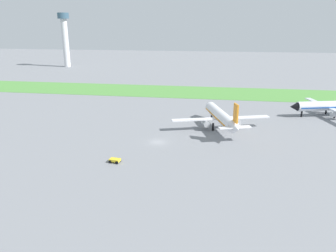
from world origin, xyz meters
TOP-DOWN VIEW (x-y plane):
  - ground_plane at (0.00, 0.00)m, footprint 600.00×600.00m
  - grass_taxiway_strip at (0.00, 68.02)m, footprint 360.00×28.00m
  - airplane_midfield_jet at (16.63, 14.37)m, footprint 29.14×28.87m
  - airplane_parked_jet_far at (52.83, 34.46)m, footprint 27.66×27.97m
  - baggage_cart_near_gate at (-7.18, -14.73)m, footprint 2.61×2.08m
  - control_tower at (-95.38, 145.89)m, footprint 8.00×8.00m

SIDE VIEW (x-z plane):
  - ground_plane at x=0.00m, z-range 0.00..0.00m
  - grass_taxiway_strip at x=0.00m, z-range 0.00..0.08m
  - baggage_cart_near_gate at x=-7.18m, z-range 0.12..1.02m
  - airplane_parked_jet_far at x=52.83m, z-range -1.41..8.66m
  - airplane_midfield_jet at x=16.63m, z-range -1.48..9.11m
  - control_tower at x=-95.38m, z-range 3.31..40.93m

